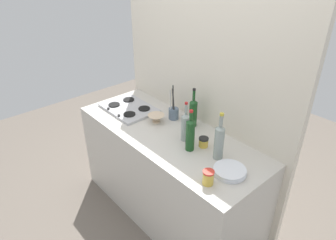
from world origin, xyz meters
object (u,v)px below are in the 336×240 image
Objects in this scene: wine_bottle_rightmost at (193,112)px; condiment_jar_rear at (208,177)px; mixing_bowl at (156,118)px; utensil_crock at (174,112)px; stovetop_hob at (129,108)px; wine_bottle_mid_left at (190,134)px; condiment_jar_front at (203,142)px; wine_bottle_mid_right at (186,126)px; wine_bottle_leftmost at (219,141)px; plate_stack at (230,171)px.

condiment_jar_rear is (0.60, -0.46, -0.08)m from wine_bottle_rightmost.
mixing_bowl is 0.17m from utensil_crock.
condiment_jar_rear is at bearing -27.64° from utensil_crock.
stovetop_hob is at bearing -173.55° from mixing_bowl.
wine_bottle_mid_left is 0.16m from condiment_jar_front.
wine_bottle_mid_right is (-0.12, 0.07, -0.01)m from wine_bottle_mid_left.
utensil_crock is (-0.66, 0.15, -0.09)m from wine_bottle_leftmost.
wine_bottle_mid_left is at bearing -27.73° from utensil_crock.
wine_bottle_mid_right is 0.19m from condiment_jar_front.
utensil_crock is (-0.45, 0.23, -0.08)m from wine_bottle_mid_left.
wine_bottle_mid_left is 0.42m from condiment_jar_rear.
condiment_jar_rear is at bearing -16.94° from mixing_bowl.
stovetop_hob is 1.50× the size of wine_bottle_mid_left.
mixing_bowl reaches higher than stovetop_hob.
plate_stack is at bearing 0.70° from wine_bottle_mid_left.
wine_bottle_leftmost is 1.21× the size of utensil_crock.
wine_bottle_mid_left is 1.10× the size of utensil_crock.
stovetop_hob is 1.52× the size of wine_bottle_mid_right.
stovetop_hob is at bearing -175.01° from condiment_jar_front.
wine_bottle_mid_left is (-0.39, -0.00, 0.12)m from plate_stack.
wine_bottle_mid_left reaches higher than utensil_crock.
condiment_jar_front is (-0.35, 0.11, 0.02)m from plate_stack.
wine_bottle_leftmost is at bearing -23.22° from wine_bottle_rightmost.
wine_bottle_mid_left reaches higher than stovetop_hob.
wine_bottle_mid_right is 0.24m from wine_bottle_rightmost.
condiment_jar_front is at bearing 162.98° from plate_stack.
wine_bottle_leftmost is 0.23m from wine_bottle_mid_left.
stovetop_hob is 0.91m from condiment_jar_front.
plate_stack is at bearing -23.38° from wine_bottle_leftmost.
condiment_jar_front is at bearing 4.00° from mixing_bowl.
wine_bottle_mid_left is 4.43× the size of condiment_jar_front.
wine_bottle_mid_left is 2.28× the size of mixing_bowl.
plate_stack is 0.67× the size of wine_bottle_mid_left.
stovetop_hob is 5.00× the size of condiment_jar_rear.
utensil_crock reaches higher than condiment_jar_rear.
wine_bottle_leftmost is at bearing 20.43° from wine_bottle_mid_left.
wine_bottle_mid_left is (-0.22, -0.08, -0.01)m from wine_bottle_leftmost.
plate_stack is at bearing -7.30° from wine_bottle_mid_right.
wine_bottle_mid_right is 0.37m from utensil_crock.
wine_bottle_leftmost is 4.86× the size of condiment_jar_front.
wine_bottle_mid_left is 0.51m from utensil_crock.
stovetop_hob is 3.42× the size of mixing_bowl.
wine_bottle_rightmost reaches higher than plate_stack.
wine_bottle_leftmost is 1.10× the size of wine_bottle_mid_left.
utensil_crock is (-0.32, 0.16, -0.06)m from wine_bottle_mid_right.
wine_bottle_mid_left is at bearing -179.30° from plate_stack.
mixing_bowl reaches higher than plate_stack.
wine_bottle_mid_right is (-0.34, -0.01, -0.02)m from wine_bottle_leftmost.
wine_bottle_rightmost is 0.22m from utensil_crock.
mixing_bowl is (-0.71, -0.01, -0.11)m from wine_bottle_leftmost.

